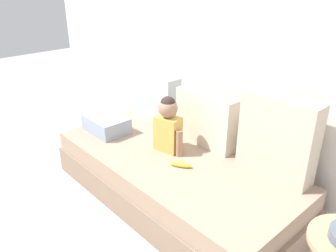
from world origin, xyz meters
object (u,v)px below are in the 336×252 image
object	(u,v)px
throw_pillow_right	(277,137)
folded_blanket	(106,124)
throw_pillow_center	(206,119)
toddler	(168,124)
couch	(173,179)
banana	(181,165)
throw_pillow_left	(156,98)

from	to	relation	value
throw_pillow_right	folded_blanket	distance (m)	1.51
throw_pillow_center	toddler	size ratio (longest dim) A/B	1.22
couch	folded_blanket	distance (m)	0.82
throw_pillow_center	folded_blanket	size ratio (longest dim) A/B	1.39
banana	folded_blanket	xyz separation A→B (m)	(-0.90, -0.06, 0.05)
folded_blanket	couch	bearing A→B (deg)	8.80
couch	throw_pillow_right	distance (m)	0.89
couch	toddler	bearing A→B (deg)	155.82
throw_pillow_center	couch	bearing A→B (deg)	-90.00
throw_pillow_center	banana	bearing A→B (deg)	-72.07
throw_pillow_center	throw_pillow_right	bearing A→B (deg)	0.00
couch	folded_blanket	world-z (taller)	folded_blanket
throw_pillow_right	toddler	world-z (taller)	throw_pillow_right
couch	throw_pillow_center	xyz separation A→B (m)	(0.00, 0.37, 0.42)
throw_pillow_right	banana	xyz separation A→B (m)	(-0.51, -0.43, -0.27)
throw_pillow_left	folded_blanket	size ratio (longest dim) A/B	1.32
throw_pillow_right	banana	distance (m)	0.72
couch	throw_pillow_right	bearing A→B (deg)	29.90
couch	folded_blanket	xyz separation A→B (m)	(-0.76, -0.12, 0.27)
couch	banana	xyz separation A→B (m)	(0.14, -0.05, 0.22)
throw_pillow_center	banana	world-z (taller)	throw_pillow_center
throw_pillow_center	banana	size ratio (longest dim) A/B	3.28
throw_pillow_left	throw_pillow_right	size ratio (longest dim) A/B	0.90
throw_pillow_right	folded_blanket	bearing A→B (deg)	-160.83
couch	throw_pillow_center	size ratio (longest dim) A/B	3.73
toddler	folded_blanket	size ratio (longest dim) A/B	1.15
couch	throw_pillow_center	distance (m)	0.56
throw_pillow_left	throw_pillow_center	bearing A→B (deg)	0.00
throw_pillow_center	folded_blanket	xyz separation A→B (m)	(-0.76, -0.49, -0.15)
couch	throw_pillow_left	bearing A→B (deg)	150.10
couch	banana	size ratio (longest dim) A/B	12.24
folded_blanket	banana	bearing A→B (deg)	4.03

